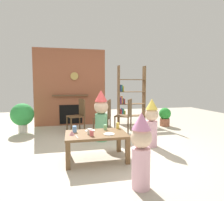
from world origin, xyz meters
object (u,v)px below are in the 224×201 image
object	(u,v)px
child_in_pink	(152,121)
potted_plant_short	(22,115)
child_with_cone_hat	(141,148)
paper_cup_center	(75,129)
paper_plate_front	(109,134)
dining_chair_left	(79,113)
child_by_the_chairs	(101,114)
paper_cup_near_right	(90,131)
paper_cup_far_left	(105,127)
paper_plate_rear	(90,131)
coffee_table	(96,137)
birthday_cake_slice	(72,133)
dining_chair_middle	(106,115)
dining_chair_right	(126,113)
paper_cup_far_right	(92,133)
bookshelf	(129,98)
potted_plant_tall	(165,116)
paper_cup_near_left	(118,126)

from	to	relation	value
child_in_pink	potted_plant_short	xyz separation A→B (m)	(-2.90, 1.78, -0.05)
child_with_cone_hat	paper_cup_center	bearing A→B (deg)	11.04
paper_plate_front	dining_chair_left	bearing A→B (deg)	101.09
child_by_the_chairs	paper_cup_near_right	bearing A→B (deg)	-5.08
dining_chair_left	potted_plant_short	xyz separation A→B (m)	(-1.47, 0.27, -0.04)
child_in_pink	child_with_cone_hat	bearing A→B (deg)	40.95
child_in_pink	dining_chair_left	distance (m)	2.08
child_by_the_chairs	potted_plant_short	size ratio (longest dim) A/B	1.47
paper_cup_near_right	paper_cup_far_left	xyz separation A→B (m)	(0.31, 0.25, 0.00)
paper_plate_rear	potted_plant_short	bearing A→B (deg)	127.66
paper_cup_far_left	coffee_table	bearing A→B (deg)	-132.17
paper_plate_rear	birthday_cake_slice	xyz separation A→B (m)	(-0.32, -0.21, 0.03)
child_by_the_chairs	dining_chair_middle	distance (m)	0.53
paper_plate_rear	child_in_pink	distance (m)	1.34
birthday_cake_slice	potted_plant_short	world-z (taller)	potted_plant_short
coffee_table	dining_chair_right	xyz separation A→B (m)	(1.05, 1.72, 0.13)
paper_cup_far_right	paper_plate_front	distance (m)	0.30
coffee_table	child_by_the_chairs	xyz separation A→B (m)	(0.26, 1.07, 0.23)
paper_plate_rear	dining_chair_right	size ratio (longest dim) A/B	0.19
paper_cup_center	paper_cup_far_right	size ratio (longest dim) A/B	1.17
bookshelf	paper_cup_near_right	distance (m)	3.30
paper_plate_rear	potted_plant_tall	world-z (taller)	potted_plant_tall
coffee_table	paper_plate_front	size ratio (longest dim) A/B	5.66
paper_cup_near_right	paper_plate_front	distance (m)	0.33
paper_cup_near_left	child_by_the_chairs	bearing A→B (deg)	102.99
birthday_cake_slice	potted_plant_tall	xyz separation A→B (m)	(2.85, 2.25, -0.19)
child_with_cone_hat	dining_chair_middle	world-z (taller)	child_with_cone_hat
dining_chair_left	paper_cup_near_right	bearing A→B (deg)	75.07
bookshelf	paper_cup_near_right	bearing A→B (deg)	-118.88
child_in_pink	dining_chair_left	xyz separation A→B (m)	(-1.43, 1.51, -0.01)
child_by_the_chairs	dining_chair_middle	size ratio (longest dim) A/B	1.29
paper_cup_near_left	paper_cup_far_right	bearing A→B (deg)	-141.74
birthday_cake_slice	potted_plant_short	distance (m)	2.61
coffee_table	birthday_cake_slice	world-z (taller)	birthday_cake_slice
paper_cup_near_right	potted_plant_short	bearing A→B (deg)	124.56
birthday_cake_slice	child_with_cone_hat	world-z (taller)	child_with_cone_hat
coffee_table	paper_cup_center	world-z (taller)	paper_cup_center
paper_cup_near_right	paper_cup_center	xyz separation A→B (m)	(-0.24, 0.20, 0.01)
coffee_table	paper_plate_front	xyz separation A→B (m)	(0.20, -0.12, 0.08)
child_with_cone_hat	dining_chair_middle	distance (m)	2.58
paper_cup_far_left	child_with_cone_hat	bearing A→B (deg)	-79.75
paper_cup_far_left	paper_plate_front	distance (m)	0.34
paper_cup_near_left	dining_chair_right	size ratio (longest dim) A/B	0.12
dining_chair_middle	potted_plant_tall	world-z (taller)	dining_chair_middle
paper_cup_center	birthday_cake_slice	xyz separation A→B (m)	(-0.05, -0.19, -0.02)
paper_plate_rear	potted_plant_tall	bearing A→B (deg)	38.80
paper_cup_near_right	dining_chair_middle	bearing A→B (deg)	70.58
dining_chair_right	child_in_pink	bearing A→B (deg)	127.01
child_by_the_chairs	dining_chair_right	distance (m)	1.03
paper_plate_front	potted_plant_tall	xyz separation A→B (m)	(2.24, 2.33, -0.16)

